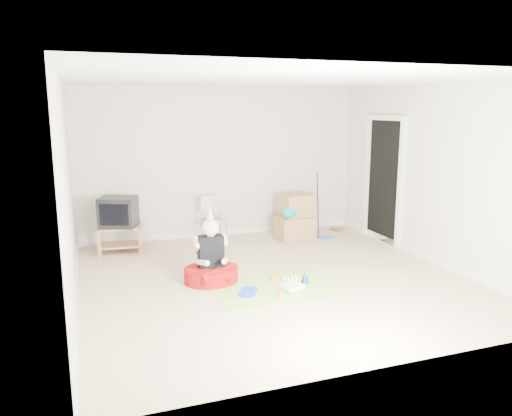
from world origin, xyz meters
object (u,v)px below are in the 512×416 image
object	(u,v)px
folding_chair	(214,220)
birthday_cake	(292,287)
tv_stand	(120,237)
seated_woman	(211,265)
cardboard_boxes	(295,218)
crt_tv	(118,212)

from	to	relation	value
folding_chair	birthday_cake	distance (m)	2.54
tv_stand	folding_chair	world-z (taller)	folding_chair
folding_chair	seated_woman	size ratio (longest dim) A/B	0.79
tv_stand	seated_woman	distance (m)	2.09
tv_stand	seated_woman	bearing A→B (deg)	-60.78
tv_stand	cardboard_boxes	bearing A→B (deg)	-3.67
tv_stand	cardboard_boxes	size ratio (longest dim) A/B	0.89
birthday_cake	crt_tv	bearing A→B (deg)	127.81
crt_tv	cardboard_boxes	size ratio (longest dim) A/B	0.69
cardboard_boxes	birthday_cake	xyz separation A→B (m)	(-1.03, -2.27, -0.34)
crt_tv	birthday_cake	size ratio (longest dim) A/B	1.81
cardboard_boxes	folding_chair	bearing A→B (deg)	171.15
crt_tv	birthday_cake	bearing A→B (deg)	-31.42
crt_tv	cardboard_boxes	distance (m)	2.96
crt_tv	birthday_cake	xyz separation A→B (m)	(1.91, -2.46, -0.62)
folding_chair	birthday_cake	world-z (taller)	folding_chair
crt_tv	folding_chair	size ratio (longest dim) A/B	0.67
crt_tv	seated_woman	xyz separation A→B (m)	(1.02, -1.82, -0.43)
crt_tv	birthday_cake	distance (m)	3.17
tv_stand	seated_woman	size ratio (longest dim) A/B	0.69
crt_tv	seated_woman	size ratio (longest dim) A/B	0.53
tv_stand	folding_chair	size ratio (longest dim) A/B	0.87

